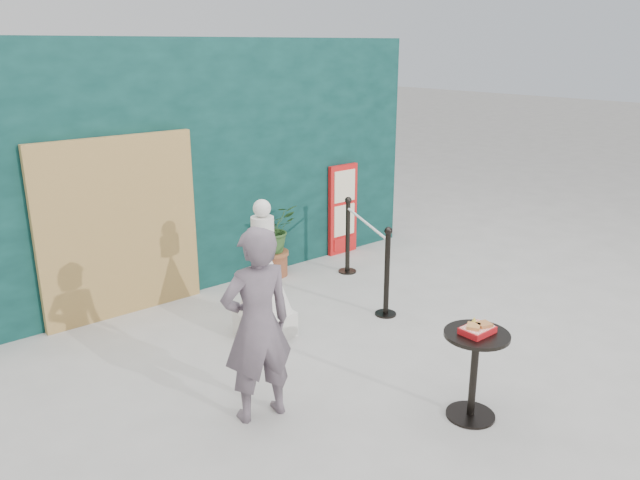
{
  "coord_description": "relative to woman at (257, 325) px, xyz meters",
  "views": [
    {
      "loc": [
        -3.92,
        -3.47,
        2.92
      ],
      "look_at": [
        0.0,
        1.2,
        1.0
      ],
      "focal_mm": 35.0,
      "sensor_mm": 36.0,
      "label": 1
    }
  ],
  "objects": [
    {
      "name": "menu_board",
      "position": [
        3.32,
        2.68,
        -0.16
      ],
      "size": [
        0.5,
        0.07,
        1.3
      ],
      "color": "red",
      "rests_on": "ground"
    },
    {
      "name": "food_basket",
      "position": [
        1.32,
        -1.12,
        -0.02
      ],
      "size": [
        0.26,
        0.19,
        0.11
      ],
      "color": "red",
      "rests_on": "cafe_table"
    },
    {
      "name": "bamboo_fence",
      "position": [
        0.02,
        2.67,
        0.19
      ],
      "size": [
        1.8,
        0.08,
        2.0
      ],
      "primitive_type": "cube",
      "color": "tan",
      "rests_on": "ground"
    },
    {
      "name": "planter",
      "position": [
        2.01,
        2.57,
        -0.25
      ],
      "size": [
        0.56,
        0.49,
        0.96
      ],
      "color": "brown",
      "rests_on": "ground"
    },
    {
      "name": "ground",
      "position": [
        1.42,
        -0.27,
        -0.81
      ],
      "size": [
        60.0,
        60.0,
        0.0
      ],
      "primitive_type": "plane",
      "color": "#ADAAA5",
      "rests_on": "ground"
    },
    {
      "name": "woman",
      "position": [
        0.0,
        0.0,
        0.0
      ],
      "size": [
        0.65,
        0.48,
        1.62
      ],
      "primitive_type": "imported",
      "rotation": [
        0.0,
        0.0,
        2.97
      ],
      "color": "#655762",
      "rests_on": "ground"
    },
    {
      "name": "cafe_table",
      "position": [
        1.32,
        -1.13,
        -0.31
      ],
      "size": [
        0.52,
        0.52,
        0.75
      ],
      "color": "black",
      "rests_on": "ground"
    },
    {
      "name": "statue",
      "position": [
        0.89,
        1.19,
        -0.21
      ],
      "size": [
        0.57,
        0.57,
        1.46
      ],
      "color": "silver",
      "rests_on": "ground"
    },
    {
      "name": "stanchion_barrier",
      "position": [
        2.53,
        1.38,
        -0.32
      ],
      "size": [
        0.84,
        1.54,
        1.03
      ],
      "color": "black",
      "rests_on": "ground"
    },
    {
      "name": "back_wall",
      "position": [
        1.42,
        2.88,
        0.69
      ],
      "size": [
        6.0,
        0.3,
        3.0
      ],
      "primitive_type": "cube",
      "color": "black",
      "rests_on": "ground"
    }
  ]
}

